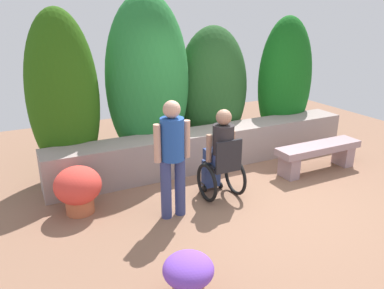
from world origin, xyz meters
name	(u,v)px	position (x,y,z in m)	size (l,w,h in m)	color
ground_plane	(258,200)	(0.00, 0.00, 0.00)	(10.67, 10.67, 0.00)	#845E49
stone_retaining_wall	(209,148)	(0.00, 1.49, 0.33)	(5.56, 0.58, 0.66)	gray
hedge_backdrop	(184,87)	(-0.18, 2.12, 1.32)	(5.42, 1.13, 2.90)	#2B5911
stone_bench	(318,153)	(1.54, 0.45, 0.32)	(1.59, 0.38, 0.48)	gray
person_in_wheelchair	(221,157)	(-0.43, 0.37, 0.62)	(0.53, 0.66, 1.33)	black
person_standing_companion	(172,152)	(-1.27, 0.16, 0.90)	(0.49, 0.30, 1.57)	navy
flower_pot_purple_near	(78,188)	(-2.37, 0.81, 0.36)	(0.63, 0.63, 0.66)	#BC5F3C
flower_pot_terracotta_by_wall	(188,273)	(-1.75, -1.28, 0.26)	(0.49, 0.49, 0.45)	#98583C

